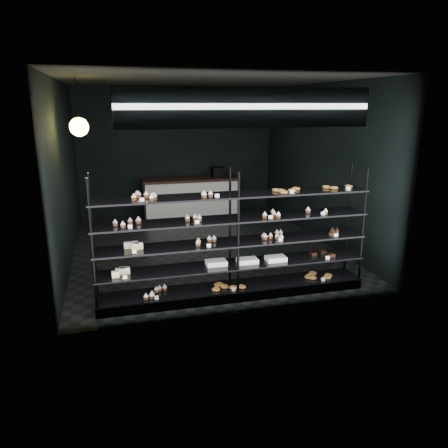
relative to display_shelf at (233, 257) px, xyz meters
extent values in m
cube|color=black|center=(0.06, 2.45, -0.62)|extent=(5.00, 6.00, 0.01)
cube|color=black|center=(0.06, 2.45, 2.57)|extent=(5.00, 6.00, 0.01)
cube|color=black|center=(0.06, 5.45, 0.97)|extent=(5.00, 0.01, 3.20)
cube|color=black|center=(0.06, -0.55, 0.97)|extent=(5.00, 0.01, 3.20)
cube|color=black|center=(-2.44, 2.45, 0.97)|extent=(0.01, 6.00, 3.20)
cube|color=black|center=(2.56, 2.45, 0.97)|extent=(0.01, 6.00, 3.20)
cube|color=black|center=(0.02, 0.00, -0.57)|extent=(4.00, 0.50, 0.12)
cylinder|color=black|center=(-1.95, -0.22, 0.36)|extent=(0.04, 0.04, 1.85)
cylinder|color=black|center=(-1.95, 0.22, 0.36)|extent=(0.04, 0.04, 1.85)
cylinder|color=black|center=(0.02, -0.22, 0.36)|extent=(0.04, 0.04, 1.85)
cylinder|color=black|center=(0.02, 0.22, 0.36)|extent=(0.04, 0.04, 1.85)
cylinder|color=black|center=(1.99, -0.22, 0.36)|extent=(0.04, 0.04, 1.85)
cylinder|color=black|center=(1.99, 0.22, 0.36)|extent=(0.04, 0.04, 1.85)
cube|color=black|center=(0.02, 0.00, -0.48)|extent=(4.00, 0.50, 0.03)
cube|color=black|center=(0.02, 0.00, -0.13)|extent=(4.00, 0.50, 0.02)
cube|color=black|center=(0.02, 0.00, 0.22)|extent=(4.00, 0.50, 0.02)
cube|color=black|center=(0.02, 0.00, 0.57)|extent=(4.00, 0.50, 0.02)
cube|color=black|center=(0.02, 0.00, 0.92)|extent=(4.00, 0.50, 0.02)
cube|color=white|center=(-1.28, -0.18, 0.96)|extent=(0.06, 0.04, 0.06)
cube|color=white|center=(-0.28, -0.18, 0.96)|extent=(0.06, 0.04, 0.06)
cube|color=white|center=(0.83, -0.18, 0.96)|extent=(0.05, 0.04, 0.06)
cube|color=white|center=(1.67, -0.18, 0.96)|extent=(0.06, 0.04, 0.06)
cube|color=white|center=(-1.46, -0.18, 0.61)|extent=(0.06, 0.04, 0.06)
cube|color=white|center=(-0.58, -0.18, 0.61)|extent=(0.05, 0.04, 0.06)
cube|color=white|center=(0.47, -0.18, 0.61)|extent=(0.06, 0.04, 0.06)
cube|color=white|center=(1.35, -0.18, 0.61)|extent=(0.06, 0.04, 0.06)
cube|color=white|center=(-1.42, -0.18, 0.26)|extent=(0.06, 0.04, 0.06)
cube|color=white|center=(-0.40, -0.18, 0.26)|extent=(0.06, 0.04, 0.06)
cube|color=white|center=(0.65, -0.18, 0.26)|extent=(0.05, 0.04, 0.06)
cube|color=white|center=(1.57, -0.18, 0.26)|extent=(0.06, 0.04, 0.06)
cube|color=white|center=(-1.53, -0.18, -0.09)|extent=(0.06, 0.04, 0.06)
cube|color=white|center=(1.45, -0.18, -0.09)|extent=(0.06, 0.04, 0.06)
cube|color=white|center=(-1.14, -0.18, -0.44)|extent=(0.06, 0.04, 0.06)
cube|color=white|center=(-0.08, -0.18, -0.44)|extent=(0.05, 0.04, 0.06)
cube|color=white|center=(1.41, -0.18, -0.44)|extent=(0.06, 0.04, 0.06)
cube|color=#0B153A|center=(0.06, -0.47, 2.12)|extent=(3.20, 0.04, 0.45)
cube|color=white|center=(0.06, -0.49, 2.12)|extent=(3.30, 0.02, 0.50)
cylinder|color=black|center=(-2.07, 1.40, 2.26)|extent=(0.01, 0.01, 0.59)
sphere|color=#F8D756|center=(-2.07, 1.40, 1.82)|extent=(0.29, 0.29, 0.29)
cube|color=silver|center=(0.31, 4.95, -0.17)|extent=(2.34, 0.60, 0.92)
cube|color=black|center=(0.31, 4.95, 0.32)|extent=(2.44, 0.65, 0.06)
cube|color=black|center=(1.02, 4.95, 0.48)|extent=(0.30, 0.30, 0.25)
camera|label=1|loc=(-1.67, -5.81, 2.17)|focal=35.00mm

